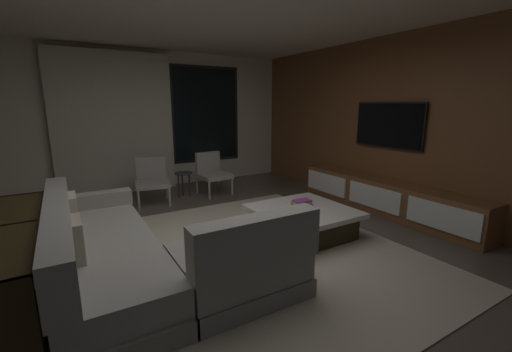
# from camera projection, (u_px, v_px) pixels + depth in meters

# --- Properties ---
(floor) EXTENTS (9.20, 9.20, 0.00)m
(floor) POSITION_uv_depth(u_px,v_px,m) (225.00, 256.00, 3.64)
(floor) COLOR #564C44
(back_wall_with_window) EXTENTS (6.60, 0.30, 2.70)m
(back_wall_with_window) POSITION_uv_depth(u_px,v_px,m) (141.00, 121.00, 6.35)
(back_wall_with_window) COLOR beige
(back_wall_with_window) RESTS_ON floor
(media_wall) EXTENTS (0.12, 7.80, 2.70)m
(media_wall) POSITION_uv_depth(u_px,v_px,m) (407.00, 126.00, 4.88)
(media_wall) COLOR brown
(media_wall) RESTS_ON floor
(area_rug) EXTENTS (3.20, 3.80, 0.01)m
(area_rug) POSITION_uv_depth(u_px,v_px,m) (256.00, 252.00, 3.73)
(area_rug) COLOR beige
(area_rug) RESTS_ON floor
(sectional_couch) EXTENTS (1.98, 2.50, 0.82)m
(sectional_couch) POSITION_uv_depth(u_px,v_px,m) (138.00, 256.00, 3.01)
(sectional_couch) COLOR gray
(sectional_couch) RESTS_ON floor
(coffee_table) EXTENTS (1.16, 1.16, 0.36)m
(coffee_table) POSITION_uv_depth(u_px,v_px,m) (302.00, 221.00, 4.19)
(coffee_table) COLOR #322712
(coffee_table) RESTS_ON floor
(book_stack_on_coffee_table) EXTENTS (0.25, 0.18, 0.09)m
(book_stack_on_coffee_table) POSITION_uv_depth(u_px,v_px,m) (302.00, 203.00, 4.24)
(book_stack_on_coffee_table) COLOR #A56D9D
(book_stack_on_coffee_table) RESTS_ON coffee_table
(accent_chair_near_window) EXTENTS (0.59, 0.60, 0.78)m
(accent_chair_near_window) POSITION_uv_depth(u_px,v_px,m) (212.00, 171.00, 6.13)
(accent_chair_near_window) COLOR #B2ADA0
(accent_chair_near_window) RESTS_ON floor
(accent_chair_by_curtain) EXTENTS (0.63, 0.64, 0.78)m
(accent_chair_by_curtain) POSITION_uv_depth(u_px,v_px,m) (152.00, 178.00, 5.53)
(accent_chair_by_curtain) COLOR #B2ADA0
(accent_chair_by_curtain) RESTS_ON floor
(side_stool) EXTENTS (0.32, 0.32, 0.46)m
(side_stool) POSITION_uv_depth(u_px,v_px,m) (184.00, 177.00, 5.90)
(side_stool) COLOR #333338
(side_stool) RESTS_ON floor
(media_console) EXTENTS (0.46, 3.10, 0.52)m
(media_console) POSITION_uv_depth(u_px,v_px,m) (386.00, 198.00, 5.02)
(media_console) COLOR brown
(media_console) RESTS_ON floor
(mounted_tv) EXTENTS (0.05, 1.20, 0.69)m
(mounted_tv) POSITION_uv_depth(u_px,v_px,m) (388.00, 125.00, 5.04)
(mounted_tv) COLOR black
(console_table_behind_couch) EXTENTS (0.40, 2.10, 0.74)m
(console_table_behind_couch) POSITION_uv_depth(u_px,v_px,m) (16.00, 262.00, 2.63)
(console_table_behind_couch) COLOR #322712
(console_table_behind_couch) RESTS_ON floor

